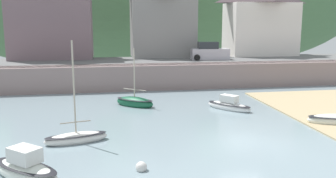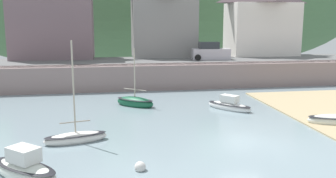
# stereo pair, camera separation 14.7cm
# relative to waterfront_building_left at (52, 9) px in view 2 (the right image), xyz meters

# --- Properties ---
(quay_seawall) EXTENTS (48.00, 9.40, 2.40)m
(quay_seawall) POSITION_rel_waterfront_building_left_xyz_m (13.39, -7.70, -6.52)
(quay_seawall) COLOR gray
(quay_seawall) RESTS_ON ground
(hillside_backdrop) EXTENTS (80.00, 44.00, 23.28)m
(hillside_backdrop) POSITION_rel_waterfront_building_left_xyz_m (16.21, 30.00, 0.28)
(hillside_backdrop) COLOR #4D774C
(hillside_backdrop) RESTS_ON ground
(waterfront_building_left) EXTENTS (9.17, 5.95, 10.79)m
(waterfront_building_left) POSITION_rel_waterfront_building_left_xyz_m (0.00, 0.00, 0.00)
(waterfront_building_left) COLOR slate
(waterfront_building_left) RESTS_ON ground
(waterfront_building_centre) EXTENTS (7.69, 5.04, 9.39)m
(waterfront_building_centre) POSITION_rel_waterfront_building_left_xyz_m (12.65, -0.00, -0.68)
(waterfront_building_centre) COLOR gray
(waterfront_building_centre) RESTS_ON ground
(waterfront_building_right) EXTENTS (8.47, 5.43, 8.75)m
(waterfront_building_right) POSITION_rel_waterfront_building_left_xyz_m (24.89, 0.00, -1.01)
(waterfront_building_right) COLOR silver
(waterfront_building_right) RESTS_ON ground
(motorboat_with_cabin) EXTENTS (3.62, 3.41, 1.56)m
(motorboat_with_cabin) POSITION_rel_waterfront_building_left_xyz_m (2.40, -28.21, -7.49)
(motorboat_with_cabin) COLOR white
(motorboat_with_cabin) RESTS_ON ground
(fishing_boat_green) EXTENTS (3.58, 1.84, 5.73)m
(fishing_boat_green) POSITION_rel_waterfront_building_left_xyz_m (4.15, -23.74, -7.60)
(fishing_boat_green) COLOR silver
(fishing_boat_green) RESTS_ON ground
(sailboat_white_hull) EXTENTS (3.33, 3.00, 4.74)m
(sailboat_white_hull) POSITION_rel_waterfront_building_left_xyz_m (8.03, -15.43, -7.56)
(sailboat_white_hull) COLOR #185738
(sailboat_white_hull) RESTS_ON ground
(sailboat_far_left) EXTENTS (3.64, 2.08, 0.89)m
(sailboat_far_left) POSITION_rel_waterfront_building_left_xyz_m (20.33, -22.87, -7.60)
(sailboat_far_left) COLOR silver
(sailboat_far_left) RESTS_ON ground
(dinghy_open_wooden) EXTENTS (3.15, 3.52, 1.26)m
(dinghy_open_wooden) POSITION_rel_waterfront_building_left_xyz_m (14.95, -17.76, -7.56)
(dinghy_open_wooden) COLOR white
(dinghy_open_wooden) RESTS_ON ground
(parked_car_near_slipway) EXTENTS (4.23, 2.05, 1.95)m
(parked_car_near_slipway) POSITION_rel_waterfront_building_left_xyz_m (17.16, -4.50, -4.67)
(parked_car_near_slipway) COLOR #B9B4BE
(parked_car_near_slipway) RESTS_ON ground
(mooring_buoy) EXTENTS (0.51, 0.51, 0.51)m
(mooring_buoy) POSITION_rel_waterfront_building_left_xyz_m (7.30, -28.22, -7.72)
(mooring_buoy) COLOR silver
(mooring_buoy) RESTS_ON ground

